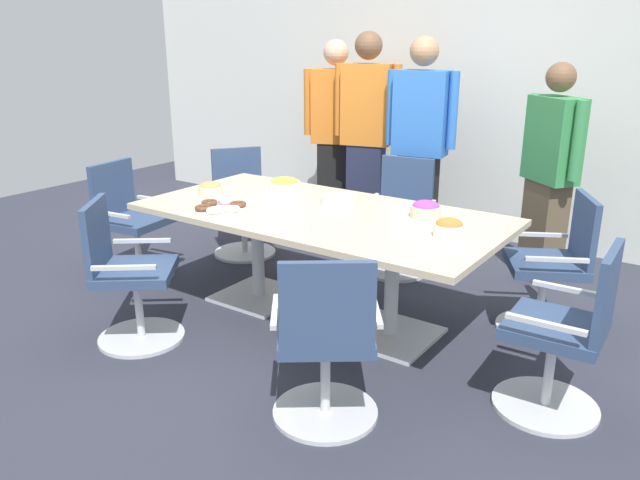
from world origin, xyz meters
The scene contains 20 objects.
ground_plane centered at (0.00, 0.00, -0.01)m, with size 10.00×10.00×0.01m, color #2D303D.
back_wall centered at (0.00, 2.40, 1.40)m, with size 8.00×0.10×2.80m, color silver.
conference_table centered at (0.00, 0.00, 0.63)m, with size 2.40×1.20×0.75m.
office_chair_0 centered at (0.73, -0.99, 0.41)m, with size 0.75×0.75×0.91m.
office_chair_1 centered at (1.66, -0.24, 0.41)m, with size 0.56×0.56×0.91m.
office_chair_2 centered at (1.35, 0.67, 0.41)m, with size 0.73×0.73×0.91m.
office_chair_3 centered at (0.01, 1.10, 0.41)m, with size 0.61×0.61×0.91m.
office_chair_4 centered at (-1.32, 0.70, 0.41)m, with size 0.75×0.75×0.91m.
office_chair_5 centered at (-1.67, -0.23, 0.41)m, with size 0.61×0.61×0.91m.
office_chair_6 centered at (-0.78, -0.97, 0.41)m, with size 0.76×0.76×0.91m.
person_standing_0 centered at (-1.04, 1.75, 0.95)m, with size 0.59×0.38×1.81m.
person_standing_1 centered at (-0.64, 1.65, 0.99)m, with size 0.61×0.32×1.88m.
person_standing_2 centered at (-0.06, 1.56, 0.97)m, with size 0.62×0.28×1.84m.
person_standing_3 centered at (1.03, 1.56, 0.86)m, with size 0.53×0.45×1.67m.
snack_bowl_pretzels centered at (0.91, -0.02, 0.80)m, with size 0.18×0.18×0.11m.
snack_bowl_cookies centered at (-0.90, -0.09, 0.80)m, with size 0.18×0.18×0.10m.
snack_bowl_chips_yellow centered at (-0.53, 0.30, 0.80)m, with size 0.24×0.24×0.10m.
snack_bowl_candy_mix centered at (0.63, 0.27, 0.80)m, with size 0.19×0.19×0.11m.
donut_platter centered at (-0.55, -0.35, 0.77)m, with size 0.34×0.33×0.04m.
plate_stack centered at (-0.02, 0.24, 0.77)m, with size 0.23×0.23×0.05m.
Camera 1 is at (2.25, -3.22, 1.85)m, focal length 34.87 mm.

